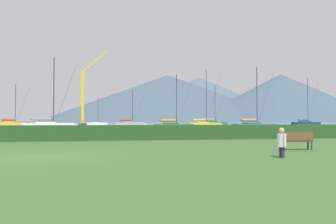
{
  "coord_description": "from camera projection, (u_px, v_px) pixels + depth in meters",
  "views": [
    {
      "loc": [
        2.73,
        -14.48,
        1.56
      ],
      "look_at": [
        14.11,
        45.99,
        3.14
      ],
      "focal_mm": 34.43,
      "sensor_mm": 36.0,
      "label": 1
    }
  ],
  "objects": [
    {
      "name": "sailboat_slip_2",
      "position": [
        50.0,
        126.0,
        47.15
      ],
      "size": [
        8.38,
        2.94,
        10.82
      ],
      "rotation": [
        0.0,
        0.0,
        0.07
      ],
      "color": "white",
      "rests_on": "harbor_water"
    },
    {
      "name": "ground_plane",
      "position": [
        42.0,
        157.0,
        13.68
      ],
      "size": [
        1000.0,
        1000.0,
        0.0
      ],
      "primitive_type": "plane",
      "color": "#3D602D"
    },
    {
      "name": "sailboat_slip_3",
      "position": [
        213.0,
        123.0,
        92.03
      ],
      "size": [
        8.57,
        2.98,
        11.67
      ],
      "rotation": [
        0.0,
        0.0,
        0.07
      ],
      "color": "#236B38",
      "rests_on": "harbor_water"
    },
    {
      "name": "sailboat_slip_11",
      "position": [
        174.0,
        126.0,
        51.72
      ],
      "size": [
        7.26,
        2.34,
        8.97
      ],
      "rotation": [
        0.0,
        0.0,
        -0.03
      ],
      "color": "#236B38",
      "rests_on": "harbor_water"
    },
    {
      "name": "sailboat_slip_9",
      "position": [
        204.0,
        125.0,
        66.35
      ],
      "size": [
        7.86,
        2.46,
        12.0
      ],
      "rotation": [
        0.0,
        0.0,
        -0.02
      ],
      "color": "gold",
      "rests_on": "harbor_water"
    },
    {
      "name": "dock_crane",
      "position": [
        84.0,
        101.0,
        84.81
      ],
      "size": [
        7.4,
        2.0,
        20.17
      ],
      "color": "#333338",
      "rests_on": "ground_plane"
    },
    {
      "name": "sailboat_slip_4",
      "position": [
        306.0,
        124.0,
        80.12
      ],
      "size": [
        8.09,
        3.03,
        12.07
      ],
      "rotation": [
        0.0,
        0.0,
        0.1
      ],
      "color": "navy",
      "rests_on": "harbor_water"
    },
    {
      "name": "distant_hill_west_ridge",
      "position": [
        167.0,
        98.0,
        372.7
      ],
      "size": [
        283.17,
        283.17,
        54.13
      ],
      "primitive_type": "cone",
      "color": "#425666",
      "rests_on": "ground_plane"
    },
    {
      "name": "distant_hill_central_peak",
      "position": [
        199.0,
        100.0,
        413.81
      ],
      "size": [
        256.32,
        256.32,
        56.62
      ],
      "primitive_type": "cone",
      "color": "#4C6070",
      "rests_on": "ground_plane"
    },
    {
      "name": "sailboat_slip_5",
      "position": [
        255.0,
        126.0,
        49.13
      ],
      "size": [
        7.62,
        2.95,
        9.74
      ],
      "rotation": [
        0.0,
        0.0,
        0.11
      ],
      "color": "#19707A",
      "rests_on": "harbor_water"
    },
    {
      "name": "distant_hill_east_ridge",
      "position": [
        281.0,
        98.0,
        322.44
      ],
      "size": [
        185.25,
        185.25,
        47.95
      ],
      "primitive_type": "cone",
      "color": "#425666",
      "rests_on": "ground_plane"
    },
    {
      "name": "harbor_water",
      "position": [
        101.0,
        124.0,
        148.27
      ],
      "size": [
        320.0,
        246.0,
        0.0
      ],
      "primitive_type": "cube",
      "color": "#8499A8",
      "rests_on": "ground_plane"
    },
    {
      "name": "sailboat_slip_10",
      "position": [
        97.0,
        124.0,
        92.88
      ],
      "size": [
        6.62,
        2.38,
        7.9
      ],
      "rotation": [
        0.0,
        0.0,
        0.08
      ],
      "color": "white",
      "rests_on": "harbor_water"
    },
    {
      "name": "hedge_line",
      "position": [
        71.0,
        133.0,
        24.5
      ],
      "size": [
        80.0,
        1.2,
        1.18
      ],
      "primitive_type": "cube",
      "color": "#284C23",
      "rests_on": "ground_plane"
    },
    {
      "name": "park_bench_near_path",
      "position": [
        297.0,
        140.0,
        16.9
      ],
      "size": [
        1.77,
        0.52,
        0.95
      ],
      "rotation": [
        0.0,
        0.0,
        -0.03
      ],
      "color": "brown",
      "rests_on": "ground_plane"
    },
    {
      "name": "person_seated_viewer",
      "position": [
        282.0,
        141.0,
        13.34
      ],
      "size": [
        0.36,
        0.57,
        1.25
      ],
      "rotation": [
        0.0,
        0.0,
        -0.05
      ],
      "color": "#2D3347",
      "rests_on": "ground_plane"
    },
    {
      "name": "sailboat_slip_1",
      "position": [
        13.0,
        124.0,
        70.45
      ],
      "size": [
        7.95,
        3.02,
        9.62
      ],
      "rotation": [
        0.0,
        0.0,
        -0.11
      ],
      "color": "gold",
      "rests_on": "harbor_water"
    },
    {
      "name": "sailboat_slip_7",
      "position": [
        130.0,
        124.0,
        75.11
      ],
      "size": [
        7.75,
        2.39,
        8.63
      ],
      "rotation": [
        0.0,
        0.0,
        -0.02
      ],
      "color": "#9E9EA3",
      "rests_on": "harbor_water"
    }
  ]
}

